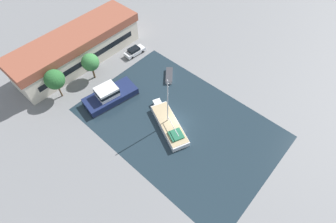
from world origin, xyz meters
The scene contains 9 objects.
ground_plane centered at (0.00, 0.00, 0.00)m, with size 440.00×440.00×0.00m, color slate.
water_canal centered at (0.00, 0.00, 0.00)m, with size 22.06×33.02×0.01m, color #1E2D38.
warehouse_building centered at (-1.57, 25.76, 3.19)m, with size 27.07×8.05×6.31m.
quay_tree_near_building centered at (-2.78, 19.50, 3.91)m, with size 3.32×3.32×5.59m.
quay_tree_by_water centered at (-9.92, 20.12, 4.34)m, with size 3.55×3.55×6.13m.
parked_car centered at (7.36, 18.70, 0.80)m, with size 4.67×2.19×1.57m.
sailboat_moored centered at (-1.69, 0.72, 0.62)m, with size 6.57×10.61×10.73m.
motor_cruiser centered at (-4.42, 12.78, 1.14)m, with size 10.28×5.86×3.20m.
small_dinghy centered at (7.19, 8.65, 0.34)m, with size 4.03×3.68×0.67m.
Camera 1 is at (-20.54, -16.06, 37.01)m, focal length 28.00 mm.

